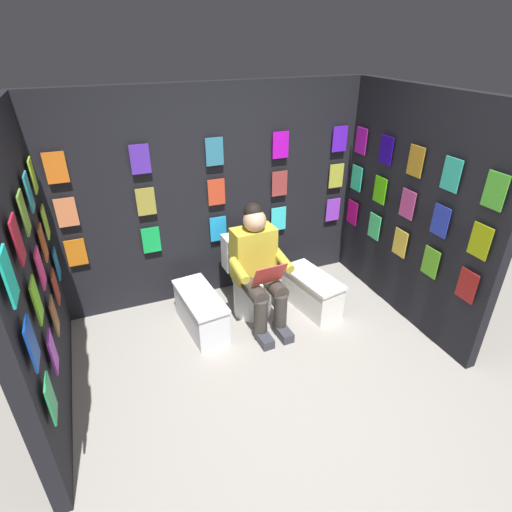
% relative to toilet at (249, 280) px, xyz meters
% --- Properties ---
extents(ground_plane, '(30.00, 30.00, 0.00)m').
position_rel_toilet_xyz_m(ground_plane, '(0.17, 1.52, -0.33)').
color(ground_plane, gray).
extents(display_wall_back, '(3.20, 0.14, 2.14)m').
position_rel_toilet_xyz_m(display_wall_back, '(0.17, -0.51, 0.74)').
color(display_wall_back, black).
rests_on(display_wall_back, ground).
extents(display_wall_left, '(0.14, 1.98, 2.14)m').
position_rel_toilet_xyz_m(display_wall_left, '(-1.43, 0.53, 0.74)').
color(display_wall_left, black).
rests_on(display_wall_left, ground).
extents(display_wall_right, '(0.14, 1.98, 2.14)m').
position_rel_toilet_xyz_m(display_wall_right, '(1.77, 0.53, 0.74)').
color(display_wall_right, black).
rests_on(display_wall_right, ground).
extents(toilet, '(0.41, 0.56, 0.77)m').
position_rel_toilet_xyz_m(toilet, '(0.00, 0.00, 0.00)').
color(toilet, white).
rests_on(toilet, ground).
extents(person_reading, '(0.54, 0.70, 1.19)m').
position_rel_toilet_xyz_m(person_reading, '(-0.01, 0.23, 0.27)').
color(person_reading, gold).
rests_on(person_reading, ground).
extents(comic_longbox_near, '(0.38, 0.76, 0.38)m').
position_rel_toilet_xyz_m(comic_longbox_near, '(0.55, 0.13, -0.14)').
color(comic_longbox_near, silver).
rests_on(comic_longbox_near, ground).
extents(comic_longbox_far, '(0.42, 0.72, 0.37)m').
position_rel_toilet_xyz_m(comic_longbox_far, '(-0.60, 0.23, -0.14)').
color(comic_longbox_far, white).
rests_on(comic_longbox_far, ground).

